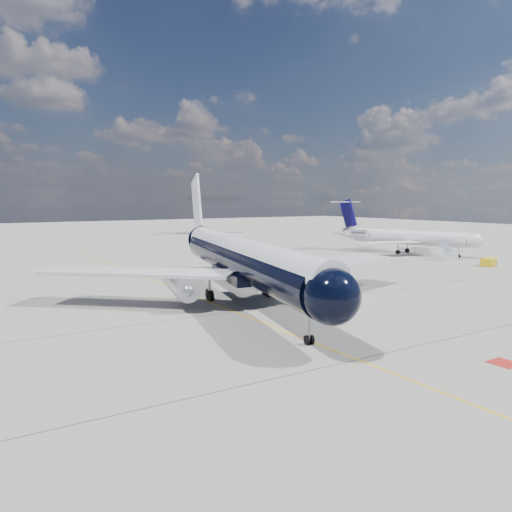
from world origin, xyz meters
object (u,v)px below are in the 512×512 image
object	(u,v)px
main_airliner	(239,257)
boarding_stair	(445,256)
regional_jet	(398,236)
service_tug	(489,262)

from	to	relation	value
main_airliner	boarding_stair	bearing A→B (deg)	25.71
main_airliner	regional_jet	size ratio (longest dim) A/B	1.58
regional_jet	service_tug	world-z (taller)	regional_jet
regional_jet	service_tug	distance (m)	19.05
main_airliner	regional_jet	distance (m)	48.24
main_airliner	service_tug	bearing A→B (deg)	15.30
service_tug	boarding_stair	bearing A→B (deg)	65.63
boarding_stair	service_tug	bearing A→B (deg)	-78.15
regional_jet	service_tug	size ratio (longest dim) A/B	8.58
boarding_stair	service_tug	xyz separation A→B (m)	(-0.82, -7.90, -0.09)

